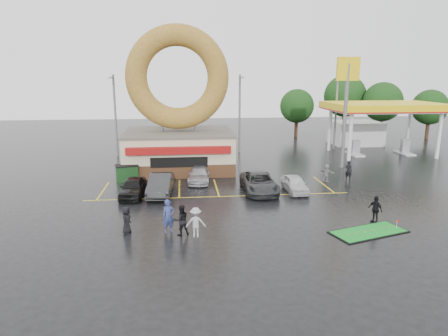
{
  "coord_description": "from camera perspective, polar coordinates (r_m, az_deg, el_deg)",
  "views": [
    {
      "loc": [
        -2.58,
        -25.23,
        8.89
      ],
      "look_at": [
        0.36,
        3.4,
        2.2
      ],
      "focal_mm": 32.0,
      "sensor_mm": 36.0,
      "label": 1
    }
  ],
  "objects": [
    {
      "name": "car_dgrey",
      "position": [
        30.71,
        -9.06,
        -2.38
      ],
      "size": [
        1.98,
        4.89,
        1.58
      ],
      "primitive_type": "imported",
      "rotation": [
        0.0,
        0.0,
        -0.06
      ],
      "color": "#29292B",
      "rests_on": "ground"
    },
    {
      "name": "car_black",
      "position": [
        30.69,
        -12.87,
        -2.7
      ],
      "size": [
        1.94,
        4.29,
        1.43
      ],
      "primitive_type": "imported",
      "rotation": [
        0.0,
        0.0,
        -0.06
      ],
      "color": "black",
      "rests_on": "ground"
    },
    {
      "name": "person_hoodie",
      "position": [
        22.57,
        -4.05,
        -7.76
      ],
      "size": [
        1.16,
        0.72,
        1.74
      ],
      "primitive_type": "imported",
      "rotation": [
        0.0,
        0.0,
        3.08
      ],
      "color": "#9B9B9D",
      "rests_on": "ground"
    },
    {
      "name": "gas_station",
      "position": [
        51.65,
        20.22,
        6.52
      ],
      "size": [
        12.3,
        13.65,
        5.9
      ],
      "color": "silver",
      "rests_on": "ground"
    },
    {
      "name": "shell_sign",
      "position": [
        40.39,
        17.11,
        10.37
      ],
      "size": [
        2.2,
        0.36,
        10.6
      ],
      "color": "slate",
      "rests_on": "ground"
    },
    {
      "name": "person_bystander",
      "position": [
        23.72,
        -13.77,
        -7.26
      ],
      "size": [
        0.67,
        0.87,
        1.59
      ],
      "primitive_type": "imported",
      "rotation": [
        0.0,
        0.0,
        1.34
      ],
      "color": "black",
      "rests_on": "ground"
    },
    {
      "name": "person_walker_far",
      "position": [
        36.2,
        17.36,
        -0.36
      ],
      "size": [
        0.73,
        0.72,
        1.69
      ],
      "primitive_type": "imported",
      "rotation": [
        0.0,
        0.0,
        2.39
      ],
      "color": "black",
      "rests_on": "ground"
    },
    {
      "name": "person_cameraman",
      "position": [
        26.4,
        20.79,
        -5.53
      ],
      "size": [
        0.78,
        1.08,
        1.7
      ],
      "primitive_type": "imported",
      "rotation": [
        0.0,
        0.0,
        -1.16
      ],
      "color": "black",
      "rests_on": "ground"
    },
    {
      "name": "streetlight_right",
      "position": [
        50.84,
        15.74,
        7.97
      ],
      "size": [
        0.4,
        2.21,
        9.0
      ],
      "color": "slate",
      "rests_on": "ground"
    },
    {
      "name": "dumpster",
      "position": [
        35.44,
        -13.68,
        -0.74
      ],
      "size": [
        2.03,
        1.59,
        1.3
      ],
      "primitive_type": "cube",
      "rotation": [
        0.0,
        0.0,
        0.24
      ],
      "color": "#163B18",
      "rests_on": "ground"
    },
    {
      "name": "streetlight_mid",
      "position": [
        46.79,
        2.26,
        8.04
      ],
      "size": [
        0.4,
        2.21,
        9.0
      ],
      "color": "slate",
      "rests_on": "ground"
    },
    {
      "name": "person_blue",
      "position": [
        23.37,
        -7.95,
        -6.84
      ],
      "size": [
        0.83,
        0.69,
        1.95
      ],
      "primitive_type": "imported",
      "rotation": [
        0.0,
        0.0,
        0.37
      ],
      "color": "navy",
      "rests_on": "ground"
    },
    {
      "name": "person_walker_near",
      "position": [
        35.25,
        14.39,
        -0.66
      ],
      "size": [
        1.15,
        1.43,
        1.53
      ],
      "primitive_type": "imported",
      "rotation": [
        0.0,
        0.0,
        2.15
      ],
      "color": "gray",
      "rests_on": "ground"
    },
    {
      "name": "tree_far_a",
      "position": [
        62.3,
        21.71,
        8.76
      ],
      "size": [
        5.6,
        5.6,
        8.0
      ],
      "color": "#332114",
      "rests_on": "ground"
    },
    {
      "name": "ground",
      "position": [
        26.87,
        -0.03,
        -6.23
      ],
      "size": [
        120.0,
        120.0,
        0.0
      ],
      "primitive_type": "plane",
      "color": "black",
      "rests_on": "ground"
    },
    {
      "name": "tree_far_c",
      "position": [
        64.2,
        16.9,
        9.8
      ],
      "size": [
        6.3,
        6.3,
        9.0
      ],
      "color": "#332114",
      "rests_on": "ground"
    },
    {
      "name": "car_white",
      "position": [
        31.64,
        10.08,
        -2.24
      ],
      "size": [
        1.58,
        3.78,
        1.28
      ],
      "primitive_type": "imported",
      "rotation": [
        0.0,
        0.0,
        0.02
      ],
      "color": "silver",
      "rests_on": "ground"
    },
    {
      "name": "car_silver",
      "position": [
        34.11,
        -3.59,
        -0.97
      ],
      "size": [
        2.12,
        4.42,
        1.24
      ],
      "primitive_type": "imported",
      "rotation": [
        0.0,
        0.0,
        -0.09
      ],
      "color": "#A8A8AD",
      "rests_on": "ground"
    },
    {
      "name": "person_blackjkt",
      "position": [
        22.93,
        -6.13,
        -7.4
      ],
      "size": [
        1.01,
        0.88,
        1.78
      ],
      "primitive_type": "imported",
      "rotation": [
        0.0,
        0.0,
        3.41
      ],
      "color": "black",
      "rests_on": "ground"
    },
    {
      "name": "car_grey",
      "position": [
        31.16,
        5.02,
        -2.11
      ],
      "size": [
        2.52,
        5.41,
        1.5
      ],
      "primitive_type": "imported",
      "rotation": [
        0.0,
        0.0,
        -0.01
      ],
      "color": "#2F3032",
      "rests_on": "ground"
    },
    {
      "name": "streetlight_left",
      "position": [
        45.93,
        -15.28,
        7.5
      ],
      "size": [
        0.4,
        2.21,
        9.0
      ],
      "color": "slate",
      "rests_on": "ground"
    },
    {
      "name": "donut_shop",
      "position": [
        38.46,
        -6.5,
        6.39
      ],
      "size": [
        10.2,
        8.7,
        13.5
      ],
      "color": "#472B19",
      "rests_on": "ground"
    },
    {
      "name": "tree_far_d",
      "position": [
        59.74,
        10.38,
        8.69
      ],
      "size": [
        4.9,
        4.9,
        7.0
      ],
      "color": "#332114",
      "rests_on": "ground"
    },
    {
      "name": "putting_green",
      "position": [
        24.91,
        19.96,
        -8.56
      ],
      "size": [
        4.88,
        3.23,
        0.56
      ],
      "color": "black",
      "rests_on": "ground"
    },
    {
      "name": "tree_far_b",
      "position": [
        63.63,
        27.33,
        7.72
      ],
      "size": [
        4.9,
        4.9,
        7.0
      ],
      "color": "#332114",
      "rests_on": "ground"
    }
  ]
}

